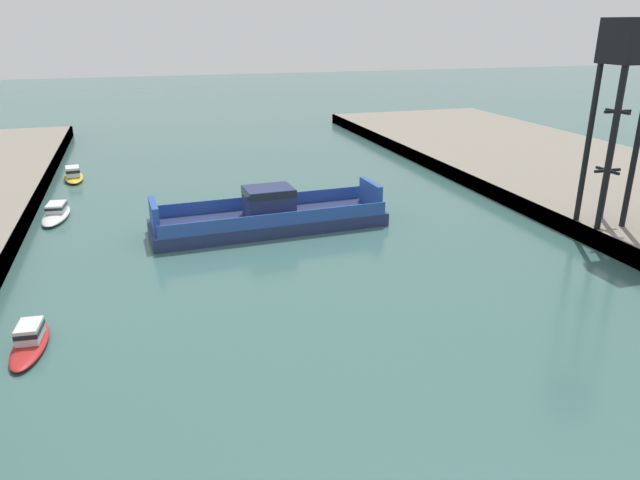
% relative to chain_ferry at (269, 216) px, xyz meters
% --- Properties ---
extents(chain_ferry, '(20.19, 6.62, 3.65)m').
position_rel_chain_ferry_xyz_m(chain_ferry, '(0.00, 0.00, 0.00)').
color(chain_ferry, navy).
rests_on(chain_ferry, ground).
extents(moored_boat_near_left, '(2.14, 5.43, 1.34)m').
position_rel_chain_ferry_xyz_m(moored_boat_near_left, '(-16.77, -15.64, -0.61)').
color(moored_boat_near_left, red).
rests_on(moored_boat_near_left, ground).
extents(moored_boat_near_right, '(2.74, 6.66, 1.30)m').
position_rel_chain_ferry_xyz_m(moored_boat_near_right, '(-17.86, 8.55, -0.63)').
color(moored_boat_near_right, white).
rests_on(moored_boat_near_right, ground).
extents(moored_boat_mid_left, '(2.64, 6.29, 1.57)m').
position_rel_chain_ferry_xyz_m(moored_boat_mid_left, '(-17.50, 22.90, -0.52)').
color(moored_boat_mid_left, yellow).
rests_on(moored_boat_mid_left, ground).
extents(crane_tower, '(3.12, 3.12, 15.60)m').
position_rel_chain_ferry_xyz_m(crane_tower, '(24.93, -10.55, 12.44)').
color(crane_tower, black).
rests_on(crane_tower, quay_right).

